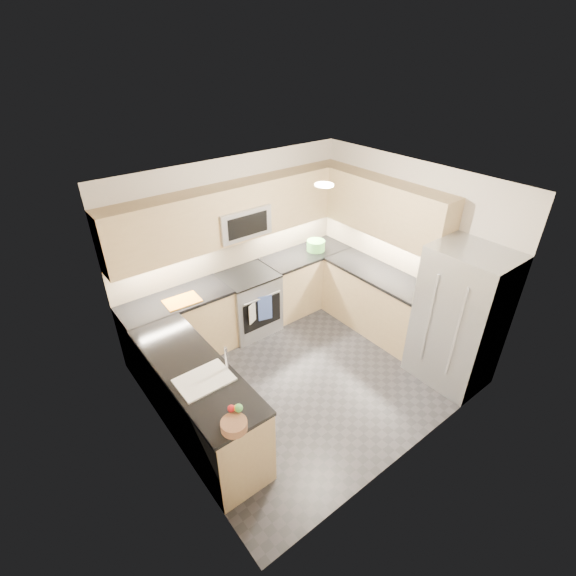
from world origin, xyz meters
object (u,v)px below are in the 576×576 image
object	(u,v)px
fruit_basket	(234,425)
refrigerator	(460,318)
utensil_bowl	(316,245)
microwave	(240,221)
gas_range	(249,303)
cutting_board	(182,301)

from	to	relation	value
fruit_basket	refrigerator	bearing A→B (deg)	-4.24
refrigerator	utensil_bowl	bearing A→B (deg)	94.39
microwave	refrigerator	distance (m)	3.04
refrigerator	fruit_basket	size ratio (longest dim) A/B	7.84
microwave	refrigerator	xyz separation A→B (m)	(1.45, -2.55, -0.80)
refrigerator	microwave	bearing A→B (deg)	119.62
gas_range	refrigerator	bearing A→B (deg)	-59.12
utensil_bowl	cutting_board	distance (m)	2.31
gas_range	cutting_board	distance (m)	1.15
utensil_bowl	fruit_basket	distance (m)	3.59
gas_range	utensil_bowl	bearing A→B (deg)	-0.48
microwave	fruit_basket	world-z (taller)	microwave
gas_range	utensil_bowl	distance (m)	1.39
cutting_board	gas_range	bearing A→B (deg)	4.67
gas_range	cutting_board	xyz separation A→B (m)	(-1.04, -0.08, 0.49)
gas_range	fruit_basket	bearing A→B (deg)	-125.61
refrigerator	cutting_board	xyz separation A→B (m)	(-2.49, 2.34, 0.05)
refrigerator	utensil_bowl	xyz separation A→B (m)	(-0.19, 2.41, 0.12)
microwave	utensil_bowl	world-z (taller)	microwave
cutting_board	refrigerator	bearing A→B (deg)	-43.23
microwave	fruit_basket	distance (m)	2.90
microwave	fruit_basket	bearing A→B (deg)	-124.12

